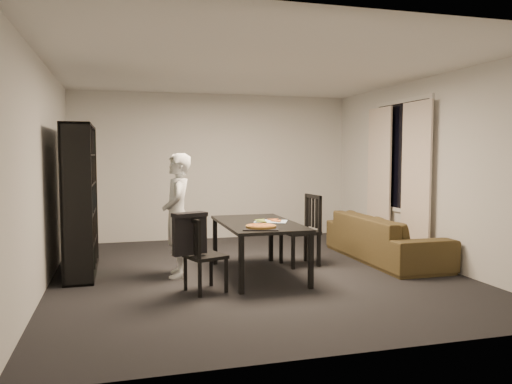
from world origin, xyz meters
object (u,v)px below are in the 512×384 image
object	(u,v)px
pepperoni_pizza	(261,226)
person	(177,215)
chair_left	(199,250)
baking_tray	(261,228)
sofa	(385,238)
dining_table	(258,227)
chair_right	(306,225)
bookshelf	(81,199)

from	to	relation	value
pepperoni_pizza	person	bearing A→B (deg)	139.50
chair_left	pepperoni_pizza	bearing A→B (deg)	-105.01
baking_tray	sofa	distance (m)	2.37
dining_table	chair_right	bearing A→B (deg)	27.49
pepperoni_pizza	sofa	xyz separation A→B (m)	(2.13, 0.92, -0.38)
bookshelf	dining_table	bearing A→B (deg)	-19.31
person	sofa	world-z (taller)	person
bookshelf	baking_tray	bearing A→B (deg)	-32.77
dining_table	chair_right	xyz separation A→B (m)	(0.80, 0.42, -0.06)
chair_left	chair_right	world-z (taller)	chair_right
chair_right	sofa	distance (m)	1.24
bookshelf	chair_left	distance (m)	1.94
chair_right	sofa	bearing A→B (deg)	83.07
bookshelf	baking_tray	distance (m)	2.44
chair_left	sofa	world-z (taller)	chair_left
chair_right	pepperoni_pizza	distance (m)	1.32
baking_tray	pepperoni_pizza	bearing A→B (deg)	80.64
dining_table	chair_right	size ratio (longest dim) A/B	1.67
dining_table	baking_tray	distance (m)	0.57
bookshelf	chair_right	bearing A→B (deg)	-6.51
sofa	baking_tray	bearing A→B (deg)	114.05
baking_tray	pepperoni_pizza	world-z (taller)	pepperoni_pizza
person	bookshelf	bearing A→B (deg)	-108.01
person	baking_tray	world-z (taller)	person
dining_table	sofa	bearing A→B (deg)	11.16
chair_right	baking_tray	distance (m)	1.35
bookshelf	chair_left	world-z (taller)	bookshelf
chair_left	chair_right	bearing A→B (deg)	-78.53
baking_tray	pepperoni_pizza	xyz separation A→B (m)	(0.01, 0.03, 0.02)
person	pepperoni_pizza	size ratio (longest dim) A/B	4.41
chair_left	sofa	distance (m)	3.03
chair_left	person	bearing A→B (deg)	-9.90
bookshelf	baking_tray	world-z (taller)	bookshelf
chair_right	person	world-z (taller)	person
dining_table	person	bearing A→B (deg)	167.37
bookshelf	dining_table	distance (m)	2.31
chair_left	person	distance (m)	0.87
chair_left	dining_table	bearing A→B (deg)	-75.08
chair_left	baking_tray	bearing A→B (deg)	-107.56
bookshelf	person	xyz separation A→B (m)	(1.17, -0.54, -0.18)
chair_right	dining_table	bearing A→B (deg)	-68.53
bookshelf	chair_left	xyz separation A→B (m)	(1.31, -1.34, -0.47)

